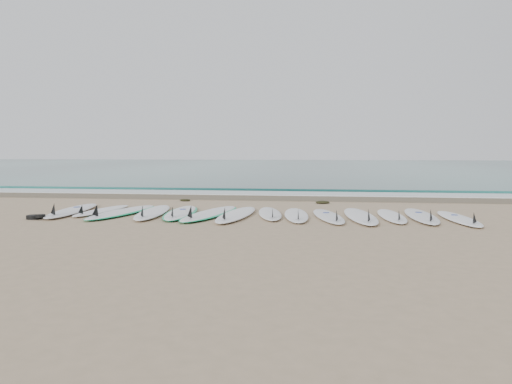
# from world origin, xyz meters

# --- Properties ---
(ground) EXTENTS (120.00, 120.00, 0.00)m
(ground) POSITION_xyz_m (0.00, 0.00, 0.00)
(ground) COLOR tan
(ocean) EXTENTS (120.00, 55.00, 0.03)m
(ocean) POSITION_xyz_m (0.00, 32.50, 0.01)
(ocean) COLOR #1E5955
(ocean) RESTS_ON ground
(wet_sand_band) EXTENTS (120.00, 1.80, 0.01)m
(wet_sand_band) POSITION_xyz_m (0.00, 4.10, 0.01)
(wet_sand_band) COLOR brown
(wet_sand_band) RESTS_ON ground
(foam_band) EXTENTS (120.00, 1.40, 0.04)m
(foam_band) POSITION_xyz_m (0.00, 5.50, 0.02)
(foam_band) COLOR silver
(foam_band) RESTS_ON ground
(wave_crest) EXTENTS (120.00, 1.00, 0.10)m
(wave_crest) POSITION_xyz_m (0.00, 7.00, 0.05)
(wave_crest) COLOR #1E5955
(wave_crest) RESTS_ON ground
(surfboard_0) EXTENTS (0.92, 2.91, 0.37)m
(surfboard_0) POSITION_xyz_m (-4.26, -0.04, 0.06)
(surfboard_0) COLOR white
(surfboard_0) RESTS_ON ground
(surfboard_1) EXTENTS (0.75, 2.35, 0.30)m
(surfboard_1) POSITION_xyz_m (-3.61, 0.13, 0.05)
(surfboard_1) COLOR white
(surfboard_1) RESTS_ON ground
(surfboard_2) EXTENTS (1.09, 2.86, 0.35)m
(surfboard_2) POSITION_xyz_m (-3.02, -0.10, 0.05)
(surfboard_2) COLOR white
(surfboard_2) RESTS_ON ground
(surfboard_3) EXTENTS (0.92, 2.84, 0.36)m
(surfboard_3) POSITION_xyz_m (-2.29, -0.09, 0.06)
(surfboard_3) COLOR white
(surfboard_3) RESTS_ON ground
(surfboard_4) EXTENTS (0.91, 2.73, 0.34)m
(surfboard_4) POSITION_xyz_m (-1.65, -0.01, 0.05)
(surfboard_4) COLOR white
(surfboard_4) RESTS_ON ground
(surfboard_5) EXTENTS (1.18, 2.98, 0.37)m
(surfboard_5) POSITION_xyz_m (-0.96, -0.10, 0.05)
(surfboard_5) COLOR white
(surfboard_5) RESTS_ON ground
(surfboard_6) EXTENTS (0.78, 2.87, 0.36)m
(surfboard_6) POSITION_xyz_m (-0.35, -0.23, 0.06)
(surfboard_6) COLOR white
(surfboard_6) RESTS_ON ground
(surfboard_7) EXTENTS (0.88, 2.42, 0.30)m
(surfboard_7) POSITION_xyz_m (0.37, 0.09, 0.05)
(surfboard_7) COLOR white
(surfboard_7) RESTS_ON ground
(surfboard_8) EXTENTS (0.74, 2.50, 0.31)m
(surfboard_8) POSITION_xyz_m (0.97, -0.10, 0.05)
(surfboard_8) COLOR white
(surfboard_8) RESTS_ON ground
(surfboard_9) EXTENTS (0.92, 2.52, 0.32)m
(surfboard_9) POSITION_xyz_m (1.66, -0.20, 0.05)
(surfboard_9) COLOR white
(surfboard_9) RESTS_ON ground
(surfboard_10) EXTENTS (0.81, 2.84, 0.36)m
(surfboard_10) POSITION_xyz_m (2.34, -0.14, 0.06)
(surfboard_10) COLOR white
(surfboard_10) RESTS_ON ground
(surfboard_11) EXTENTS (0.57, 2.41, 0.31)m
(surfboard_11) POSITION_xyz_m (3.01, 0.02, 0.05)
(surfboard_11) COLOR white
(surfboard_11) RESTS_ON ground
(surfboard_12) EXTENTS (0.57, 2.68, 0.34)m
(surfboard_12) POSITION_xyz_m (3.63, 0.06, 0.06)
(surfboard_12) COLOR white
(surfboard_12) RESTS_ON ground
(surfboard_13) EXTENTS (0.65, 2.49, 0.31)m
(surfboard_13) POSITION_xyz_m (4.33, -0.22, 0.05)
(surfboard_13) COLOR white
(surfboard_13) RESTS_ON ground
(seaweed_near) EXTENTS (0.31, 0.24, 0.06)m
(seaweed_near) POSITION_xyz_m (-2.36, 2.91, 0.03)
(seaweed_near) COLOR black
(seaweed_near) RESTS_ON ground
(seaweed_far) EXTENTS (0.39, 0.30, 0.08)m
(seaweed_far) POSITION_xyz_m (1.54, 2.77, 0.04)
(seaweed_far) COLOR black
(seaweed_far) RESTS_ON ground
(leash_coil) EXTENTS (0.46, 0.36, 0.11)m
(leash_coil) POSITION_xyz_m (-4.50, -1.10, 0.05)
(leash_coil) COLOR black
(leash_coil) RESTS_ON ground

